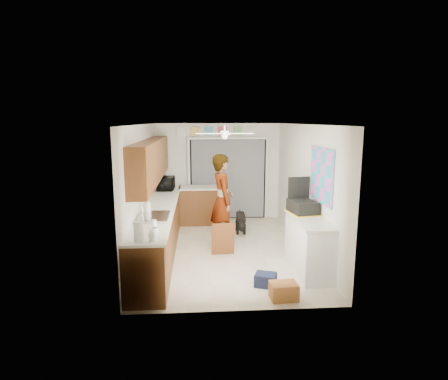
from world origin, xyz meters
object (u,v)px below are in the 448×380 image
object	(u,v)px
soap_bottle	(148,206)
navy_crate	(266,280)
paper_towel_roll	(139,232)
man	(222,201)
cup	(153,231)
dog	(241,222)
microwave	(166,183)
suitcase	(303,207)
cardboard_box	(284,291)

from	to	relation	value
soap_bottle	navy_crate	size ratio (longest dim) A/B	0.90
paper_towel_roll	man	bearing A→B (deg)	62.40
cup	navy_crate	xyz separation A→B (m)	(1.70, 0.21, -0.89)
soap_bottle	navy_crate	xyz separation A→B (m)	(1.94, -1.03, -0.99)
soap_bottle	man	bearing A→B (deg)	34.93
man	dog	bearing A→B (deg)	-38.16
microwave	navy_crate	xyz separation A→B (m)	(1.81, -3.38, -0.99)
microwave	suitcase	distance (m)	3.61
suitcase	cardboard_box	distance (m)	1.77
cup	dog	world-z (taller)	cup
navy_crate	man	world-z (taller)	man
cardboard_box	man	xyz separation A→B (m)	(-0.74, 2.45, 0.83)
suitcase	man	distance (m)	1.75
microwave	dog	bearing A→B (deg)	-103.72
man	cup	bearing A→B (deg)	143.40
paper_towel_roll	cup	bearing A→B (deg)	61.03
paper_towel_roll	dog	size ratio (longest dim) A/B	0.45
suitcase	dog	xyz separation A→B (m)	(-0.88, 1.96, -0.80)
microwave	cardboard_box	xyz separation A→B (m)	(2.00, -3.84, -0.97)
cardboard_box	man	distance (m)	2.69
cup	cardboard_box	distance (m)	2.09
suitcase	dog	world-z (taller)	suitcase
paper_towel_roll	dog	bearing A→B (deg)	62.04
paper_towel_roll	navy_crate	xyz separation A→B (m)	(1.86, 0.51, -0.98)
cardboard_box	microwave	bearing A→B (deg)	117.47
suitcase	navy_crate	size ratio (longest dim) A/B	1.66
microwave	cardboard_box	world-z (taller)	microwave
cardboard_box	navy_crate	world-z (taller)	cardboard_box
cup	man	world-z (taller)	man
paper_towel_roll	dog	distance (m)	3.91
soap_bottle	suitcase	world-z (taller)	soap_bottle
paper_towel_roll	suitcase	distance (m)	3.02
soap_bottle	navy_crate	world-z (taller)	soap_bottle
soap_bottle	cardboard_box	world-z (taller)	soap_bottle
paper_towel_roll	cardboard_box	xyz separation A→B (m)	(2.05, 0.05, -0.96)
suitcase	cardboard_box	size ratio (longest dim) A/B	1.38
cup	cardboard_box	xyz separation A→B (m)	(1.88, -0.25, -0.87)
cup	paper_towel_roll	size ratio (longest dim) A/B	0.47
paper_towel_roll	dog	xyz separation A→B (m)	(1.79, 3.37, -0.83)
cardboard_box	soap_bottle	bearing A→B (deg)	144.96
paper_towel_roll	suitcase	bearing A→B (deg)	27.87
cardboard_box	paper_towel_roll	bearing A→B (deg)	-178.60
dog	cardboard_box	bearing A→B (deg)	-83.07
soap_bottle	navy_crate	distance (m)	2.41
microwave	cup	size ratio (longest dim) A/B	4.09
cup	man	xyz separation A→B (m)	(1.14, 2.21, -0.04)
cup	suitcase	world-z (taller)	suitcase
suitcase	man	world-z (taller)	man
microwave	cup	xyz separation A→B (m)	(0.11, -3.59, -0.10)
microwave	paper_towel_roll	size ratio (longest dim) A/B	1.93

